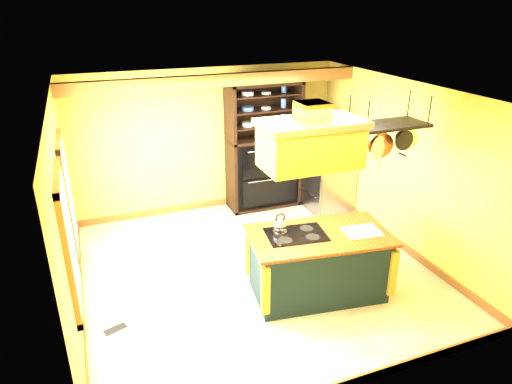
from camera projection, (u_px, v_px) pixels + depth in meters
floor at (256, 270)px, 6.95m from camera, size 5.00×5.00×0.00m
ceiling at (256, 92)px, 5.90m from camera, size 5.00×5.00×0.00m
wall_back at (208, 141)px, 8.57m from camera, size 5.00×0.02×2.70m
wall_front at (352, 283)px, 4.27m from camera, size 5.00×0.02×2.70m
wall_left at (66, 216)px, 5.59m from camera, size 0.02×5.00×2.70m
wall_right at (402, 166)px, 7.26m from camera, size 0.02×5.00×2.70m
ceiling_beam at (218, 80)px, 7.40m from camera, size 5.00×0.15×0.20m
window_near at (69, 242)px, 4.89m from camera, size 0.06×1.06×1.56m
window_far at (68, 194)px, 6.09m from camera, size 0.06×1.06×1.56m
kitchen_island at (318, 263)px, 6.24m from camera, size 2.00×1.29×1.11m
range_hood at (311, 141)px, 5.49m from camera, size 1.27×0.72×0.80m
pot_rack at (387, 133)px, 5.87m from camera, size 1.10×0.51×0.85m
refrigerator at (328, 167)px, 8.69m from camera, size 0.77×0.91×1.77m
hutch at (263, 160)px, 8.84m from camera, size 1.38×0.62×2.44m
floor_register at (115, 329)px, 5.69m from camera, size 0.30×0.20×0.01m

